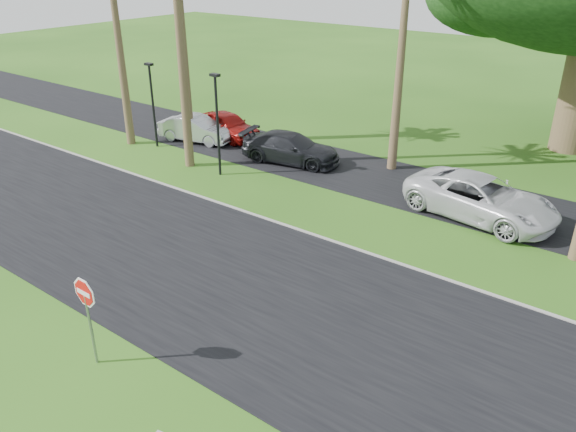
# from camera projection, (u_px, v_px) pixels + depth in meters

# --- Properties ---
(ground) EXTENTS (120.00, 120.00, 0.00)m
(ground) POSITION_uv_depth(u_px,v_px,m) (172.00, 302.00, 16.71)
(ground) COLOR #265114
(ground) RESTS_ON ground
(road) EXTENTS (120.00, 8.00, 0.02)m
(road) POSITION_uv_depth(u_px,v_px,m) (218.00, 273.00, 18.15)
(road) COLOR black
(road) RESTS_ON ground
(parking_strip) EXTENTS (120.00, 5.00, 0.02)m
(parking_strip) POSITION_uv_depth(u_px,v_px,m) (376.00, 177.00, 25.72)
(parking_strip) COLOR black
(parking_strip) RESTS_ON ground
(curb) EXTENTS (120.00, 0.12, 0.06)m
(curb) POSITION_uv_depth(u_px,v_px,m) (293.00, 228.00, 21.06)
(curb) COLOR gray
(curb) RESTS_ON ground
(stop_sign_near) EXTENTS (1.05, 0.07, 2.62)m
(stop_sign_near) POSITION_uv_depth(u_px,v_px,m) (87.00, 304.00, 13.51)
(stop_sign_near) COLOR gray
(stop_sign_near) RESTS_ON ground
(streetlight_left) EXTENTS (0.45, 0.25, 4.34)m
(streetlight_left) POSITION_uv_depth(u_px,v_px,m) (152.00, 100.00, 28.71)
(streetlight_left) COLOR black
(streetlight_left) RESTS_ON ground
(streetlight_right) EXTENTS (0.45, 0.25, 4.64)m
(streetlight_right) POSITION_uv_depth(u_px,v_px,m) (217.00, 119.00, 24.94)
(streetlight_right) COLOR black
(streetlight_right) RESTS_ON ground
(car_silver) EXTENTS (4.39, 2.30, 1.38)m
(car_silver) POSITION_uv_depth(u_px,v_px,m) (197.00, 129.00, 30.24)
(car_silver) COLOR #A4A8AC
(car_silver) RESTS_ON ground
(car_red) EXTENTS (4.42, 2.35, 1.43)m
(car_red) POSITION_uv_depth(u_px,v_px,m) (228.00, 125.00, 30.77)
(car_red) COLOR maroon
(car_red) RESTS_ON ground
(car_dark) EXTENTS (5.20, 2.95, 1.42)m
(car_dark) POSITION_uv_depth(u_px,v_px,m) (291.00, 148.00, 27.28)
(car_dark) COLOR black
(car_dark) RESTS_ON ground
(car_minivan) EXTENTS (6.17, 3.49, 1.62)m
(car_minivan) POSITION_uv_depth(u_px,v_px,m) (481.00, 198.00, 21.57)
(car_minivan) COLOR silver
(car_minivan) RESTS_ON ground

